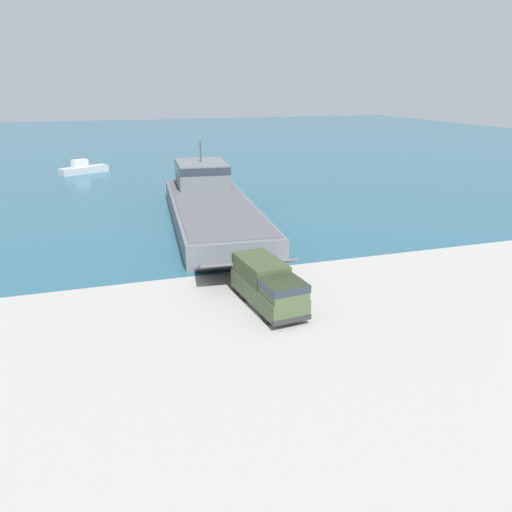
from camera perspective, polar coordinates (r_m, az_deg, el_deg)
ground_plane at (r=34.36m, az=0.62°, el=-4.27°), size 240.00×240.00×0.00m
water_surface at (r=125.69m, az=-13.42°, el=12.31°), size 240.00×180.00×0.01m
landing_craft at (r=53.93m, az=-5.28°, el=6.24°), size 10.57×33.16×7.30m
military_truck at (r=31.79m, az=1.38°, el=-3.28°), size 3.18×7.08×2.85m
soldier_on_ramp at (r=32.95m, az=4.96°, el=-3.49°), size 0.50×0.45×1.74m
moored_boat_a at (r=86.12m, az=-19.16°, el=9.41°), size 7.79×5.38×2.24m
cargo_crate at (r=31.56m, az=4.47°, el=-6.03°), size 0.67×0.73×0.50m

